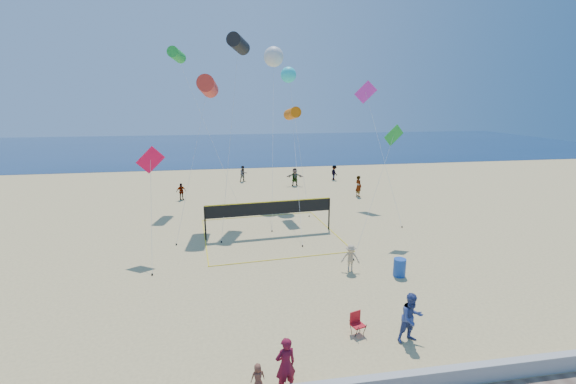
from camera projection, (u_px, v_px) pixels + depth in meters
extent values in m
plane|color=#D9BE7A|center=(319.00, 338.00, 14.39)|extent=(120.00, 120.00, 0.00)
cube|color=navy|center=(241.00, 146.00, 73.83)|extent=(140.00, 50.00, 0.03)
imported|color=maroon|center=(286.00, 365.00, 11.60)|extent=(0.76, 0.60, 1.82)
imported|color=brown|center=(258.00, 377.00, 10.91)|extent=(0.46, 0.34, 0.85)
imported|color=#334381|center=(411.00, 318.00, 14.02)|extent=(1.02, 0.84, 1.91)
imported|color=tan|center=(351.00, 258.00, 19.86)|extent=(1.06, 0.82, 1.45)
imported|color=gray|center=(181.00, 192.00, 34.02)|extent=(0.96, 0.73, 1.52)
imported|color=gray|center=(295.00, 177.00, 39.59)|extent=(1.76, 0.80, 1.83)
imported|color=gray|center=(358.00, 186.00, 35.18)|extent=(0.66, 0.82, 1.94)
imported|color=gray|center=(243.00, 174.00, 41.58)|extent=(0.99, 0.86, 1.72)
imported|color=gray|center=(334.00, 173.00, 42.57)|extent=(0.82, 1.15, 1.61)
cube|color=red|center=(358.00, 325.00, 14.55)|extent=(0.58, 0.55, 0.05)
cube|color=red|center=(355.00, 317.00, 14.65)|extent=(0.46, 0.18, 0.47)
cylinder|color=black|center=(356.00, 333.00, 14.36)|extent=(0.10, 0.24, 0.61)
cylinder|color=black|center=(351.00, 328.00, 14.65)|extent=(0.10, 0.24, 0.61)
cylinder|color=black|center=(364.00, 330.00, 14.52)|extent=(0.10, 0.24, 0.61)
cylinder|color=black|center=(359.00, 326.00, 14.82)|extent=(0.10, 0.24, 0.61)
cylinder|color=#1843A1|center=(400.00, 267.00, 19.38)|extent=(0.77, 0.77, 0.92)
cylinder|color=black|center=(205.00, 223.00, 24.20)|extent=(0.10, 0.10, 2.21)
cylinder|color=black|center=(329.00, 214.00, 26.20)|extent=(0.10, 0.10, 2.21)
cube|color=black|center=(269.00, 208.00, 25.04)|extent=(8.25, 0.73, 0.83)
cube|color=yellow|center=(269.00, 202.00, 24.94)|extent=(8.25, 0.74, 0.06)
cube|color=yellow|center=(285.00, 259.00, 21.56)|extent=(8.46, 0.78, 0.02)
cube|color=yellow|center=(259.00, 216.00, 29.36)|extent=(8.46, 0.78, 0.02)
cylinder|color=red|center=(208.00, 86.00, 26.26)|extent=(1.41, 2.89, 1.53)
cylinder|color=silver|center=(193.00, 161.00, 24.92)|extent=(2.21, 4.78, 9.52)
cylinder|color=black|center=(176.00, 244.00, 23.57)|extent=(0.08, 0.08, 0.10)
cylinder|color=black|center=(238.00, 44.00, 27.66)|extent=(1.82, 2.68, 1.35)
cylinder|color=silver|center=(231.00, 136.00, 25.82)|extent=(1.72, 6.64, 12.55)
cylinder|color=black|center=(221.00, 242.00, 23.99)|extent=(0.08, 0.08, 0.10)
cylinder|color=#D56206|center=(292.00, 113.00, 29.16)|extent=(1.08, 2.06, 1.08)
cylinder|color=silver|center=(297.00, 172.00, 26.24)|extent=(0.76, 7.84, 7.62)
cylinder|color=black|center=(303.00, 246.00, 23.32)|extent=(0.08, 0.08, 0.10)
cube|color=#F50B40|center=(150.00, 160.00, 21.46)|extent=(1.62, 0.26, 1.60)
cylinder|color=silver|center=(151.00, 215.00, 20.49)|extent=(0.25, 3.39, 5.37)
cylinder|color=black|center=(152.00, 275.00, 19.52)|extent=(0.08, 0.08, 0.10)
cube|color=green|center=(394.00, 135.00, 23.93)|extent=(1.38, 0.24, 1.37)
cylinder|color=silver|center=(375.00, 194.00, 22.64)|extent=(3.62, 3.68, 6.49)
cylinder|color=black|center=(354.00, 259.00, 21.36)|extent=(0.08, 0.08, 0.10)
cube|color=#C829B2|center=(366.00, 92.00, 32.08)|extent=(1.64, 1.06, 1.91)
cylinder|color=silver|center=(382.00, 153.00, 29.44)|extent=(0.19, 7.83, 9.24)
cylinder|color=black|center=(402.00, 227.00, 26.79)|extent=(0.08, 0.08, 0.10)
sphere|color=silver|center=(274.00, 57.00, 32.91)|extent=(1.75, 1.75, 1.70)
cylinder|color=silver|center=(273.00, 134.00, 29.44)|extent=(1.53, 9.99, 12.21)
cylinder|color=black|center=(272.00, 231.00, 25.97)|extent=(0.08, 0.08, 0.10)
sphere|color=#28D7E3|center=(288.00, 75.00, 31.94)|extent=(1.49, 1.49, 1.30)
cylinder|color=silver|center=(298.00, 142.00, 30.60)|extent=(0.69, 5.52, 10.64)
cylinder|color=black|center=(309.00, 216.00, 29.27)|extent=(0.08, 0.08, 0.10)
cylinder|color=green|center=(177.00, 55.00, 31.09)|extent=(1.34, 2.31, 1.18)
cylinder|color=silver|center=(208.00, 132.00, 31.09)|extent=(4.60, 3.77, 12.16)
cylinder|color=black|center=(240.00, 209.00, 31.08)|extent=(0.08, 0.08, 0.10)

